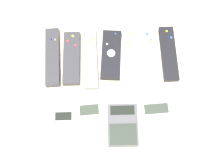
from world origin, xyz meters
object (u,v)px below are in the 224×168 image
at_px(remote_5, 150,56).
at_px(calculator_1, 91,127).
at_px(calculator_0, 63,129).
at_px(remote_0, 53,57).
at_px(remote_6, 168,53).
at_px(calculator_2, 123,125).
at_px(remote_1, 72,58).
at_px(calculator_3, 158,125).
at_px(remote_2, 91,57).
at_px(remote_4, 132,56).
at_px(remote_3, 111,55).

bearing_deg(remote_5, calculator_1, -127.12).
bearing_deg(calculator_0, remote_0, 99.82).
bearing_deg(remote_6, calculator_1, -137.80).
relative_size(remote_6, calculator_2, 1.50).
bearing_deg(calculator_0, calculator_1, 4.07).
bearing_deg(remote_0, remote_1, -7.43).
bearing_deg(calculator_3, calculator_1, 176.97).
bearing_deg(remote_2, remote_5, -1.60).
relative_size(remote_0, calculator_0, 1.76).
distance_m(remote_6, calculator_1, 0.34).
bearing_deg(remote_2, remote_0, 176.32).
xyz_separation_m(remote_1, calculator_1, (0.06, -0.22, -0.00)).
bearing_deg(remote_4, remote_2, 177.51).
distance_m(remote_3, remote_5, 0.13).
relative_size(remote_4, calculator_2, 1.68).
xyz_separation_m(remote_6, calculator_3, (-0.05, -0.23, -0.00)).
height_order(calculator_2, calculator_3, calculator_2).
bearing_deg(remote_5, remote_0, -177.32).
distance_m(remote_2, remote_6, 0.25).
bearing_deg(remote_4, remote_0, 175.96).
relative_size(remote_4, calculator_1, 1.44).
distance_m(remote_6, calculator_2, 0.28).
distance_m(remote_0, calculator_2, 0.31).
bearing_deg(remote_5, calculator_3, -84.80).
distance_m(remote_4, calculator_0, 0.31).
distance_m(remote_1, calculator_3, 0.34).
distance_m(remote_5, calculator_1, 0.29).
bearing_deg(remote_5, calculator_2, -110.23).
relative_size(remote_2, remote_5, 1.06).
distance_m(remote_4, remote_6, 0.12).
distance_m(remote_3, calculator_3, 0.27).
distance_m(remote_6, calculator_0, 0.40).
distance_m(remote_3, calculator_2, 0.23).
relative_size(remote_1, remote_2, 0.83).
relative_size(remote_0, remote_1, 1.10).
distance_m(remote_2, calculator_2, 0.24).
relative_size(remote_2, remote_4, 1.02).
distance_m(remote_0, calculator_0, 0.24).
height_order(remote_2, calculator_1, remote_2).
xyz_separation_m(remote_3, calculator_3, (0.13, -0.23, -0.00)).
bearing_deg(calculator_2, calculator_0, -177.13).
height_order(remote_1, remote_3, remote_1).
bearing_deg(calculator_3, remote_6, 74.16).
distance_m(remote_2, calculator_3, 0.30).
height_order(calculator_1, calculator_2, calculator_1).
relative_size(remote_0, calculator_1, 1.35).
relative_size(remote_0, remote_5, 0.97).
relative_size(calculator_1, calculator_3, 1.02).
height_order(remote_0, remote_3, remote_0).
bearing_deg(remote_1, calculator_1, -74.98).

